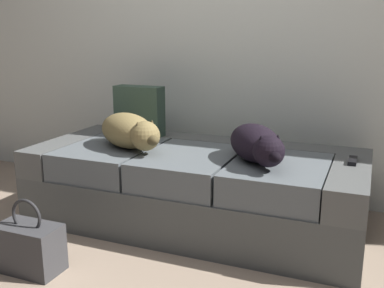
{
  "coord_description": "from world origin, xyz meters",
  "views": [
    {
      "loc": [
        0.97,
        -1.35,
        1.15
      ],
      "look_at": [
        0.0,
        1.03,
        0.52
      ],
      "focal_mm": 41.86,
      "sensor_mm": 36.0,
      "label": 1
    }
  ],
  "objects_px": {
    "couch": "(195,187)",
    "dog_tan": "(130,131)",
    "tv_remote": "(353,161)",
    "dog_dark": "(257,144)",
    "throw_pillow": "(139,111)",
    "handbag": "(29,247)"
  },
  "relations": [
    {
      "from": "couch",
      "to": "dog_tan",
      "type": "relative_size",
      "value": 3.43
    },
    {
      "from": "couch",
      "to": "throw_pillow",
      "type": "bearing_deg",
      "value": 154.78
    },
    {
      "from": "couch",
      "to": "handbag",
      "type": "bearing_deg",
      "value": -122.12
    },
    {
      "from": "tv_remote",
      "to": "throw_pillow",
      "type": "relative_size",
      "value": 0.44
    },
    {
      "from": "couch",
      "to": "dog_dark",
      "type": "bearing_deg",
      "value": -15.06
    },
    {
      "from": "dog_tan",
      "to": "handbag",
      "type": "bearing_deg",
      "value": -101.69
    },
    {
      "from": "tv_remote",
      "to": "handbag",
      "type": "relative_size",
      "value": 0.4
    },
    {
      "from": "tv_remote",
      "to": "dog_tan",
      "type": "bearing_deg",
      "value": -171.55
    },
    {
      "from": "couch",
      "to": "handbag",
      "type": "distance_m",
      "value": 1.02
    },
    {
      "from": "dog_dark",
      "to": "tv_remote",
      "type": "distance_m",
      "value": 0.53
    },
    {
      "from": "dog_tan",
      "to": "tv_remote",
      "type": "distance_m",
      "value": 1.3
    },
    {
      "from": "handbag",
      "to": "dog_dark",
      "type": "bearing_deg",
      "value": 38.37
    },
    {
      "from": "dog_tan",
      "to": "handbag",
      "type": "relative_size",
      "value": 1.54
    },
    {
      "from": "dog_tan",
      "to": "tv_remote",
      "type": "bearing_deg",
      "value": 8.18
    },
    {
      "from": "tv_remote",
      "to": "throw_pillow",
      "type": "height_order",
      "value": "throw_pillow"
    },
    {
      "from": "couch",
      "to": "tv_remote",
      "type": "relative_size",
      "value": 13.29
    },
    {
      "from": "couch",
      "to": "dog_tan",
      "type": "distance_m",
      "value": 0.53
    },
    {
      "from": "dog_tan",
      "to": "throw_pillow",
      "type": "distance_m",
      "value": 0.38
    },
    {
      "from": "dog_tan",
      "to": "throw_pillow",
      "type": "height_order",
      "value": "throw_pillow"
    },
    {
      "from": "couch",
      "to": "throw_pillow",
      "type": "height_order",
      "value": "throw_pillow"
    },
    {
      "from": "couch",
      "to": "tv_remote",
      "type": "xyz_separation_m",
      "value": [
        0.9,
        0.08,
        0.25
      ]
    },
    {
      "from": "throw_pillow",
      "to": "dog_tan",
      "type": "bearing_deg",
      "value": -70.02
    }
  ]
}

